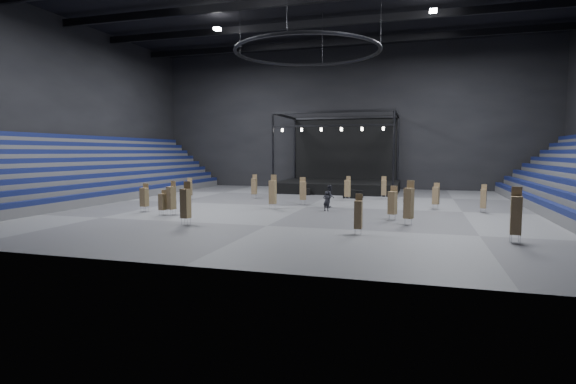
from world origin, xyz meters
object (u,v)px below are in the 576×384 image
(man_center, at_px, (326,201))
(chair_stack_12, at_px, (186,203))
(chair_stack_4, at_px, (273,192))
(chair_stack_6, at_px, (303,190))
(chair_stack_5, at_px, (516,214))
(chair_stack_8, at_px, (436,195))
(chair_stack_10, at_px, (347,188))
(chair_stack_7, at_px, (358,214))
(flight_case_mid, at_px, (349,194))
(chair_stack_14, at_px, (409,202))
(crew_member, at_px, (330,196))
(flight_case_left, at_px, (305,192))
(chair_stack_0, at_px, (189,188))
(chair_stack_2, at_px, (144,197))
(chair_stack_15, at_px, (254,186))
(stage, at_px, (339,179))
(chair_stack_11, at_px, (171,197))
(chair_stack_13, at_px, (384,187))
(flight_case_right, at_px, (357,194))
(chair_stack_1, at_px, (162,201))
(chair_stack_3, at_px, (393,202))
(chair_stack_9, at_px, (483,198))

(man_center, bearing_deg, chair_stack_12, 67.61)
(chair_stack_4, relative_size, chair_stack_6, 1.15)
(chair_stack_4, bearing_deg, chair_stack_5, -24.04)
(chair_stack_8, xyz_separation_m, man_center, (-8.35, -3.71, -0.35))
(chair_stack_5, height_order, chair_stack_10, chair_stack_5)
(chair_stack_4, height_order, chair_stack_7, chair_stack_4)
(flight_case_mid, relative_size, chair_stack_14, 0.44)
(chair_stack_8, relative_size, crew_member, 1.13)
(flight_case_left, relative_size, chair_stack_0, 0.50)
(chair_stack_2, bearing_deg, crew_member, 32.39)
(chair_stack_8, distance_m, chair_stack_15, 17.87)
(stage, xyz_separation_m, chair_stack_11, (-8.39, -24.06, -0.13))
(chair_stack_13, bearing_deg, chair_stack_10, -153.39)
(flight_case_right, relative_size, chair_stack_8, 0.53)
(chair_stack_1, distance_m, chair_stack_12, 5.29)
(flight_case_mid, xyz_separation_m, chair_stack_6, (-3.13, -6.72, 0.86))
(stage, bearing_deg, chair_stack_10, -75.90)
(chair_stack_8, xyz_separation_m, chair_stack_10, (-7.96, 4.63, 0.06))
(chair_stack_6, xyz_separation_m, chair_stack_13, (6.55, 6.70, -0.09))
(crew_member, bearing_deg, flight_case_mid, 0.38)
(chair_stack_13, bearing_deg, chair_stack_15, -174.35)
(flight_case_left, bearing_deg, flight_case_mid, -20.75)
(chair_stack_6, bearing_deg, flight_case_mid, 43.79)
(chair_stack_6, height_order, chair_stack_7, chair_stack_6)
(chair_stack_5, bearing_deg, chair_stack_0, 158.89)
(chair_stack_0, relative_size, chair_stack_7, 0.92)
(chair_stack_10, height_order, chair_stack_14, chair_stack_14)
(chair_stack_10, xyz_separation_m, chair_stack_15, (-9.42, -0.49, 0.03))
(flight_case_mid, relative_size, chair_stack_6, 0.52)
(chair_stack_0, bearing_deg, flight_case_mid, 13.59)
(chair_stack_12, bearing_deg, chair_stack_8, 46.60)
(chair_stack_5, distance_m, chair_stack_14, 6.91)
(chair_stack_0, distance_m, chair_stack_8, 22.96)
(flight_case_left, xyz_separation_m, flight_case_right, (5.82, -1.23, 0.02))
(chair_stack_5, bearing_deg, chair_stack_3, 143.64)
(chair_stack_10, bearing_deg, chair_stack_11, -108.37)
(man_center, bearing_deg, chair_stack_0, -1.01)
(chair_stack_6, xyz_separation_m, chair_stack_8, (11.23, -0.02, -0.14))
(chair_stack_9, bearing_deg, chair_stack_15, 178.82)
(chair_stack_2, relative_size, chair_stack_12, 0.80)
(stage, bearing_deg, chair_stack_4, -97.16)
(chair_stack_11, bearing_deg, man_center, 48.01)
(chair_stack_15, bearing_deg, chair_stack_4, -60.82)
(stage, bearing_deg, chair_stack_9, -49.08)
(stage, xyz_separation_m, crew_member, (2.06, -16.33, -0.49))
(stage, relative_size, chair_stack_8, 6.50)
(stage, relative_size, flight_case_left, 13.05)
(flight_case_right, height_order, chair_stack_6, chair_stack_6)
(flight_case_left, distance_m, chair_stack_8, 15.83)
(flight_case_mid, bearing_deg, chair_stack_7, -80.10)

